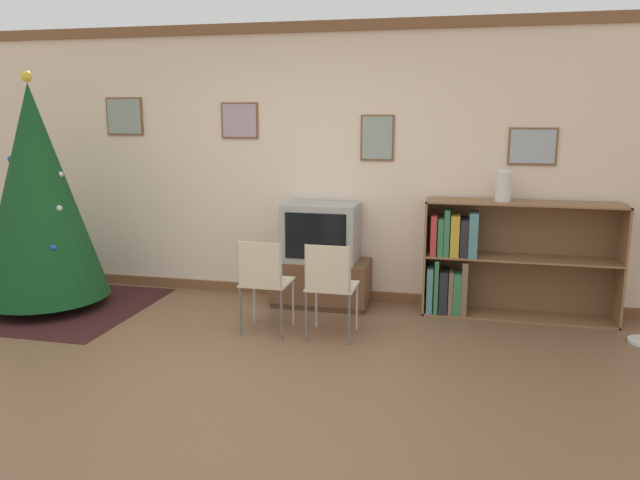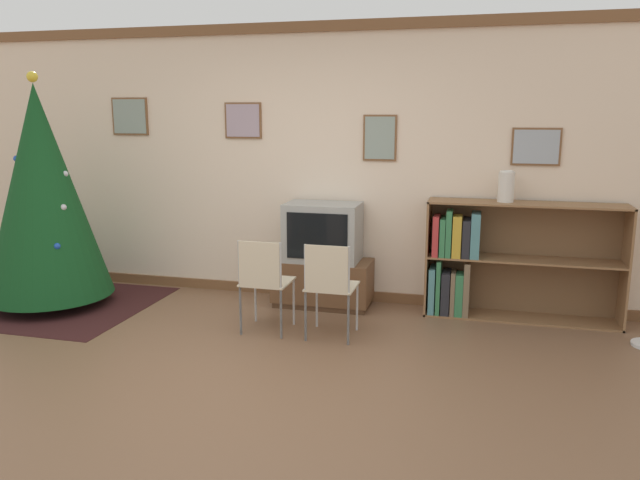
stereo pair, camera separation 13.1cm
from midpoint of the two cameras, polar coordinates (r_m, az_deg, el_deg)
ground_plane at (r=4.43m, az=-8.03°, el=-13.31°), size 24.00×24.00×0.00m
wall_back at (r=6.23m, az=-0.18°, el=6.96°), size 9.09×0.11×2.70m
area_rug at (r=6.69m, az=-22.73°, el=-5.42°), size 1.91×1.65×0.01m
christmas_tree at (r=6.47m, az=-23.50°, el=4.03°), size 1.19×1.19×2.22m
tv_console at (r=6.09m, az=0.87°, el=-3.91°), size 0.94×0.46×0.45m
television at (r=5.98m, az=0.88°, el=0.73°), size 0.71×0.45×0.56m
folding_chair_left at (r=5.28m, az=-4.46°, el=-3.64°), size 0.40×0.40×0.82m
folding_chair_right at (r=5.13m, az=1.61°, el=-4.08°), size 0.40×0.40×0.82m
bookshelf at (r=5.92m, az=15.73°, el=-1.95°), size 1.72×0.36×1.07m
vase at (r=5.82m, az=17.28°, el=4.74°), size 0.14×0.14×0.28m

